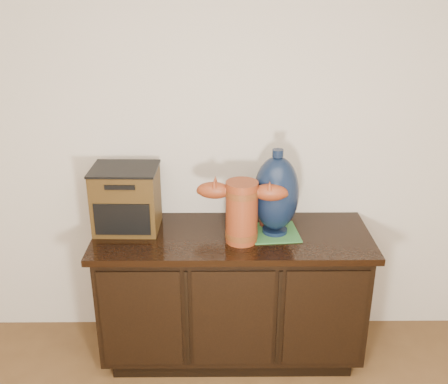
{
  "coord_description": "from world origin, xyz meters",
  "views": [
    {
      "loc": [
        -0.06,
        -0.24,
        2.01
      ],
      "look_at": [
        -0.04,
        2.18,
        1.02
      ],
      "focal_mm": 42.0,
      "sensor_mm": 36.0,
      "label": 1
    }
  ],
  "objects_px": {
    "terracotta_vessel": "(242,208)",
    "spray_can": "(265,212)",
    "sideboard": "(232,294)",
    "lamp_base": "(276,194)",
    "tv_radio": "(126,199)"
  },
  "relations": [
    {
      "from": "terracotta_vessel",
      "to": "spray_can",
      "type": "xyz_separation_m",
      "value": [
        0.13,
        0.17,
        -0.1
      ]
    },
    {
      "from": "sideboard",
      "to": "lamp_base",
      "type": "relative_size",
      "value": 3.2
    },
    {
      "from": "tv_radio",
      "to": "lamp_base",
      "type": "xyz_separation_m",
      "value": [
        0.78,
        -0.07,
        0.05
      ]
    },
    {
      "from": "terracotta_vessel",
      "to": "tv_radio",
      "type": "bearing_deg",
      "value": 171.56
    },
    {
      "from": "spray_can",
      "to": "lamp_base",
      "type": "bearing_deg",
      "value": -61.33
    },
    {
      "from": "spray_can",
      "to": "terracotta_vessel",
      "type": "bearing_deg",
      "value": -127.7
    },
    {
      "from": "sideboard",
      "to": "spray_can",
      "type": "relative_size",
      "value": 8.82
    },
    {
      "from": "sideboard",
      "to": "spray_can",
      "type": "bearing_deg",
      "value": 28.8
    },
    {
      "from": "sideboard",
      "to": "terracotta_vessel",
      "type": "distance_m",
      "value": 0.56
    },
    {
      "from": "sideboard",
      "to": "lamp_base",
      "type": "bearing_deg",
      "value": 3.16
    },
    {
      "from": "lamp_base",
      "to": "spray_can",
      "type": "height_order",
      "value": "lamp_base"
    },
    {
      "from": "sideboard",
      "to": "terracotta_vessel",
      "type": "xyz_separation_m",
      "value": [
        0.04,
        -0.07,
        0.55
      ]
    },
    {
      "from": "terracotta_vessel",
      "to": "spray_can",
      "type": "height_order",
      "value": "terracotta_vessel"
    },
    {
      "from": "sideboard",
      "to": "lamp_base",
      "type": "xyz_separation_m",
      "value": [
        0.22,
        0.01,
        0.59
      ]
    },
    {
      "from": "tv_radio",
      "to": "lamp_base",
      "type": "bearing_deg",
      "value": -3.64
    }
  ]
}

